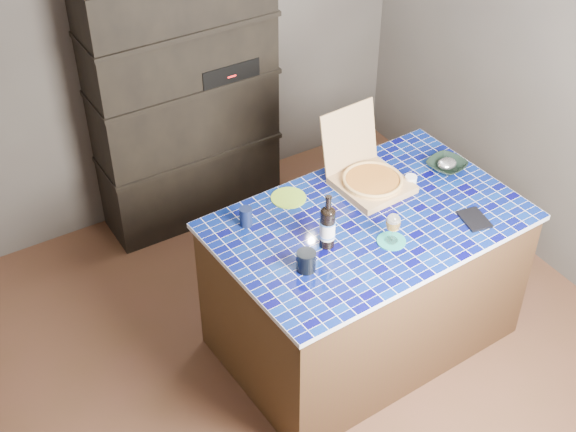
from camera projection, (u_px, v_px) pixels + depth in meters
room at (312, 175)px, 3.97m from camera, size 3.50×3.50×3.50m
shelving_unit at (185, 101)px, 5.21m from camera, size 1.20×0.41×1.80m
kitchen_island at (365, 281)px, 4.54m from camera, size 1.69×1.12×0.90m
pizza_box at (370, 178)px, 4.46m from camera, size 0.39×0.47×0.40m
mead_bottle at (327, 226)px, 4.02m from camera, size 0.08×0.08×0.31m
teal_trivet at (391, 241)px, 4.11m from camera, size 0.15×0.15×0.01m
wine_glass at (393, 223)px, 4.04m from camera, size 0.08×0.08×0.17m
tumbler at (306, 261)px, 3.92m from camera, size 0.10×0.10×0.11m
dvd_case at (474, 219)px, 4.25m from camera, size 0.16×0.20×0.01m
bowl at (447, 166)px, 4.60m from camera, size 0.26×0.26×0.05m
foil_contents at (447, 164)px, 4.59m from camera, size 0.12×0.10×0.05m
white_jar at (411, 181)px, 4.48m from camera, size 0.07×0.07×0.06m
navy_cup at (246, 217)px, 4.19m from camera, size 0.07×0.07×0.11m
green_trivet at (289, 198)px, 4.40m from camera, size 0.20×0.20×0.01m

